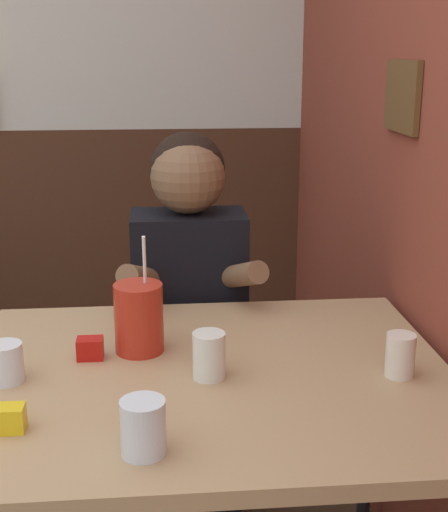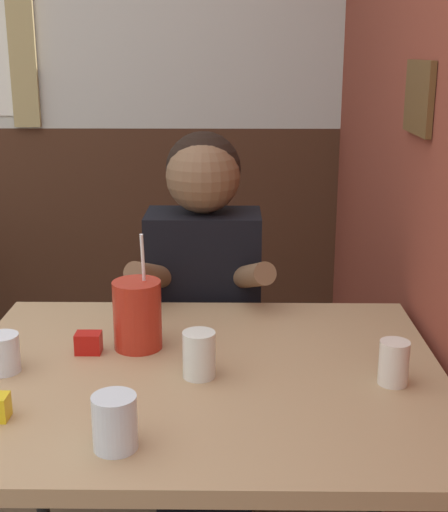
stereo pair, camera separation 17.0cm
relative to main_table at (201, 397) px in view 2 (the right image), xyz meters
The scene contains 10 objects.
brick_wall_right 1.14m from the main_table, 50.24° to the left, with size 0.08×4.33×2.70m.
back_wall 2.17m from the main_table, 112.41° to the left, with size 5.69×0.09×2.70m.
main_table is the anchor object (origin of this frame).
person_seated 0.60m from the main_table, 91.58° to the left, with size 0.42×0.41×1.23m.
cocktail_pitcher 0.25m from the main_table, 139.74° to the left, with size 0.12×0.12×0.29m.
glass_near_pitcher 0.45m from the main_table, behind, with size 0.08×0.08×0.09m.
glass_center 0.12m from the main_table, 93.99° to the right, with size 0.07×0.07×0.10m.
glass_far_side 0.43m from the main_table, ahead, with size 0.06×0.06×0.10m.
glass_by_brick 0.37m from the main_table, 113.44° to the right, with size 0.08×0.08×0.10m.
condiment_ketchup 0.30m from the main_table, 160.03° to the left, with size 0.06×0.04×0.05m.
Camera 2 is at (0.85, -1.01, 1.45)m, focal length 50.00 mm.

